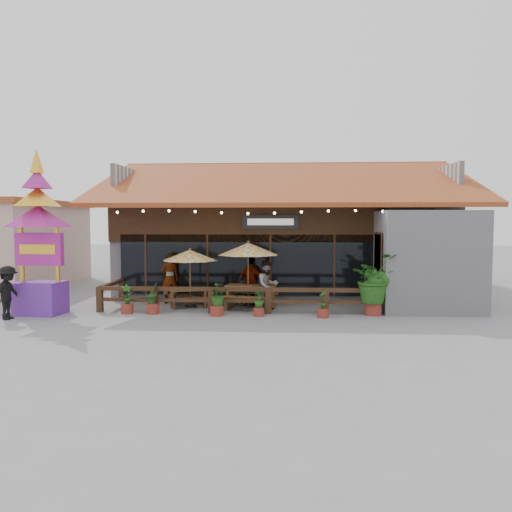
# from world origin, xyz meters

# --- Properties ---
(ground) EXTENTS (100.00, 100.00, 0.00)m
(ground) POSITION_xyz_m (0.00, 0.00, 0.00)
(ground) COLOR gray
(ground) RESTS_ON ground
(restaurant_building) EXTENTS (15.50, 14.73, 6.09)m
(restaurant_building) POSITION_xyz_m (0.26, 6.61, 2.21)
(restaurant_building) COLOR silver
(restaurant_building) RESTS_ON ground
(patio_railing) EXTENTS (10.00, 2.60, 0.92)m
(patio_railing) POSITION_xyz_m (-2.25, -0.27, 0.61)
(patio_railing) COLOR #412617
(patio_railing) RESTS_ON ground
(umbrella_left) EXTENTS (2.18, 2.18, 2.23)m
(umbrella_left) POSITION_xyz_m (-3.48, 0.73, 1.95)
(umbrella_left) COLOR brown
(umbrella_left) RESTS_ON ground
(umbrella_right) EXTENTS (3.08, 3.08, 2.50)m
(umbrella_right) POSITION_xyz_m (-1.30, 0.84, 2.18)
(umbrella_right) COLOR brown
(umbrella_right) RESTS_ON ground
(picnic_table_left) EXTENTS (1.70, 1.57, 0.67)m
(picnic_table_left) POSITION_xyz_m (-3.57, 0.76, 0.45)
(picnic_table_left) COLOR brown
(picnic_table_left) RESTS_ON ground
(picnic_table_right) EXTENTS (2.04, 1.84, 0.86)m
(picnic_table_right) POSITION_xyz_m (-1.19, 0.57, 0.58)
(picnic_table_right) COLOR brown
(picnic_table_right) RESTS_ON ground
(thai_sign_tower) EXTENTS (2.46, 2.46, 6.13)m
(thai_sign_tower) POSITION_xyz_m (-8.38, -1.04, 3.24)
(thai_sign_tower) COLOR #652A9C
(thai_sign_tower) RESTS_ON ground
(tropical_plant) EXTENTS (2.05, 2.00, 2.14)m
(tropical_plant) POSITION_xyz_m (3.12, -0.51, 1.23)
(tropical_plant) COLOR maroon
(tropical_plant) RESTS_ON ground
(diner_a) EXTENTS (0.86, 0.75, 1.98)m
(diner_a) POSITION_xyz_m (-4.44, 1.51, 0.99)
(diner_a) COLOR #3D2513
(diner_a) RESTS_ON ground
(diner_b) EXTENTS (1.11, 1.06, 1.81)m
(diner_b) POSITION_xyz_m (-0.56, 0.23, 0.90)
(diner_b) COLOR #3D2513
(diner_b) RESTS_ON ground
(diner_c) EXTENTS (1.15, 0.74, 1.83)m
(diner_c) POSITION_xyz_m (-1.23, 1.29, 0.91)
(diner_c) COLOR #3D2513
(diner_c) RESTS_ON ground
(pedestrian) EXTENTS (0.77, 1.20, 1.77)m
(pedestrian) POSITION_xyz_m (-9.00, -2.00, 0.88)
(pedestrian) COLOR black
(pedestrian) RESTS_ON ground
(planter_a) EXTENTS (0.44, 0.42, 1.03)m
(planter_a) POSITION_xyz_m (-5.43, -0.75, 0.43)
(planter_a) COLOR maroon
(planter_a) RESTS_ON ground
(planter_b) EXTENTS (0.46, 0.50, 1.10)m
(planter_b) POSITION_xyz_m (-4.52, -0.75, 0.50)
(planter_b) COLOR maroon
(planter_b) RESTS_ON ground
(planter_c) EXTENTS (0.87, 0.84, 1.09)m
(planter_c) POSITION_xyz_m (-2.24, -1.00, 0.61)
(planter_c) COLOR maroon
(planter_c) RESTS_ON ground
(planter_d) EXTENTS (0.47, 0.47, 0.90)m
(planter_d) POSITION_xyz_m (-0.80, -0.96, 0.44)
(planter_d) COLOR maroon
(planter_d) RESTS_ON ground
(planter_e) EXTENTS (0.39, 0.39, 0.95)m
(planter_e) POSITION_xyz_m (1.36, -1.08, 0.40)
(planter_e) COLOR maroon
(planter_e) RESTS_ON ground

